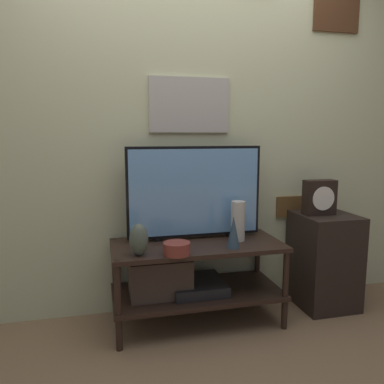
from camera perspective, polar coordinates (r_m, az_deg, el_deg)
ground_plane at (r=2.49m, az=2.63°, el=-22.18°), size 12.00×12.00×0.00m
wall_back at (r=2.73m, az=-0.65°, el=10.33°), size 6.40×0.08×2.70m
media_console at (r=2.58m, az=-1.33°, el=-12.39°), size 1.14×0.52×0.56m
television at (r=2.57m, az=0.42°, el=0.01°), size 0.94×0.05×0.64m
vase_urn_stoneware at (r=2.28m, az=-8.11°, el=-7.20°), size 0.11×0.10×0.20m
vase_slim_bronze at (r=2.42m, az=6.34°, el=-6.11°), size 0.08×0.08×0.21m
vase_tall_ceramic at (r=2.58m, az=7.02°, el=-4.41°), size 0.10×0.10×0.27m
vase_wide_bowl at (r=2.29m, az=-2.34°, el=-8.60°), size 0.16×0.16×0.08m
side_table at (r=3.02m, az=19.41°, el=-9.71°), size 0.40×0.44×0.70m
mantel_clock at (r=2.89m, az=18.85°, el=-0.78°), size 0.23×0.11×0.25m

